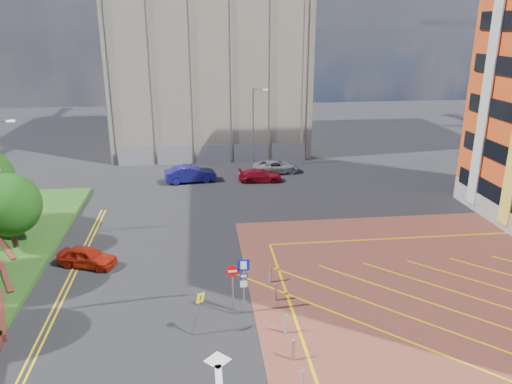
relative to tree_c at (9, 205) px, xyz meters
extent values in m
plane|color=black|center=(13.50, -10.00, -3.19)|extent=(140.00, 140.00, 0.00)
cube|color=brown|center=(27.50, -10.00, -3.18)|extent=(26.00, 26.00, 0.02)
cube|color=maroon|center=(1.90, -8.00, -2.99)|extent=(1.86, 4.43, 0.40)
cube|color=maroon|center=(0.70, -4.00, -2.99)|extent=(2.29, 4.27, 0.40)
cube|color=maroon|center=(-0.70, 0.00, -2.99)|extent=(2.69, 4.06, 0.40)
cylinder|color=#3D2B1C|center=(0.00, 0.00, -1.99)|extent=(0.36, 0.36, 1.80)
sphere|color=#11390C|center=(0.00, 0.00, 0.01)|extent=(4.00, 4.00, 4.00)
cylinder|color=#9EA0A8|center=(-1.00, 2.00, 1.11)|extent=(0.16, 0.16, 8.00)
cylinder|color=#9EA0A8|center=(-0.40, 2.00, 4.99)|extent=(1.20, 0.10, 0.10)
cube|color=silver|center=(0.20, 2.00, 4.96)|extent=(0.50, 0.15, 0.12)
cylinder|color=#9EA0A8|center=(17.50, 18.00, 0.81)|extent=(0.16, 0.16, 8.00)
cylinder|color=#9EA0A8|center=(18.10, 18.00, 4.69)|extent=(1.20, 0.10, 0.10)
cube|color=silver|center=(18.70, 18.00, 4.66)|extent=(0.50, 0.15, 0.12)
cylinder|color=#9EA0A8|center=(14.00, -9.00, -1.59)|extent=(0.10, 0.10, 3.20)
cube|color=#0914A6|center=(14.00, -9.03, -0.44)|extent=(0.60, 0.04, 0.60)
cube|color=white|center=(14.00, -9.06, -0.44)|extent=(0.30, 0.02, 0.42)
cube|color=#0914A6|center=(14.00, -9.03, -1.04)|extent=(0.40, 0.04, 0.25)
cube|color=white|center=(14.00, -9.06, -1.04)|extent=(0.28, 0.02, 0.14)
cube|color=white|center=(14.00, -9.03, -1.49)|extent=(0.35, 0.04, 0.35)
cylinder|color=#9EA0A8|center=(13.45, -9.00, -1.84)|extent=(0.08, 0.08, 2.70)
cylinder|color=red|center=(13.45, -9.03, -0.74)|extent=(0.64, 0.04, 0.64)
cube|color=white|center=(13.45, -9.06, -0.74)|extent=(0.44, 0.02, 0.10)
cylinder|color=#9EA0A8|center=(11.62, -10.60, -2.09)|extent=(0.60, 0.08, 2.16)
cube|color=yellow|center=(11.84, -10.63, -1.19)|extent=(0.41, 0.41, 0.54)
cylinder|color=black|center=(15.80, -15.00, -2.72)|extent=(0.14, 0.14, 0.90)
cylinder|color=#9EA0A8|center=(15.80, -13.00, -2.72)|extent=(0.14, 0.14, 0.90)
cylinder|color=black|center=(15.80, -11.00, -2.72)|extent=(0.14, 0.14, 0.90)
cylinder|color=#9EA0A8|center=(15.80, -8.00, -2.72)|extent=(0.14, 0.14, 0.90)
cylinder|color=black|center=(15.80, -6.00, -2.72)|extent=(0.14, 0.14, 0.90)
cube|color=#9E9281|center=(13.50, 30.00, 7.81)|extent=(21.20, 19.20, 22.00)
cube|color=gray|center=(14.50, 20.00, -2.19)|extent=(21.60, 0.06, 2.00)
imported|color=#A9200E|center=(5.04, -2.70, -2.58)|extent=(3.89, 2.62, 1.23)
imported|color=navy|center=(11.16, 13.64, -2.41)|extent=(4.89, 2.24, 1.56)
imported|color=maroon|center=(17.57, 13.05, -2.61)|extent=(4.09, 1.86, 1.16)
imported|color=#B9BAC1|center=(19.48, 15.66, -2.56)|extent=(4.80, 2.68, 1.27)
camera|label=1|loc=(12.04, -31.02, 10.86)|focal=35.00mm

